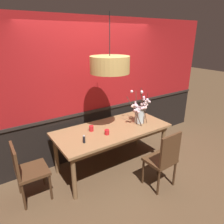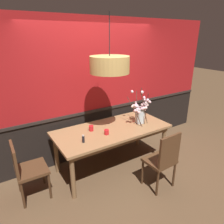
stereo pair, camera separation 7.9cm
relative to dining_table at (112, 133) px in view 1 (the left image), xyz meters
The scene contains 12 objects.
ground_plane 0.69m from the dining_table, ahead, with size 24.00×24.00×0.00m, color brown.
back_wall 0.88m from the dining_table, 90.00° to the left, with size 5.66×0.14×2.61m.
dining_table is the anchor object (origin of this frame).
chair_far_side_left 0.90m from the dining_table, 106.89° to the left, with size 0.45×0.45×0.93m.
chair_near_side_right 0.98m from the dining_table, 68.90° to the right, with size 0.45×0.40×0.97m.
chair_far_side_right 0.93m from the dining_table, 69.43° to the left, with size 0.46×0.45×0.93m.
chair_head_west_end 1.47m from the dining_table, behind, with size 0.44×0.46×0.91m.
vase_with_blossoms 0.63m from the dining_table, ahead, with size 0.47×0.31×0.67m.
candle_holder_nearer_center 0.39m from the dining_table, 162.28° to the left, with size 0.08×0.08×0.09m.
candle_holder_nearer_edge 0.28m from the dining_table, 143.57° to the right, with size 0.08×0.08×0.08m.
condiment_bottle 0.67m from the dining_table, 163.57° to the right, with size 0.04×0.04×0.12m.
pendant_lamp 1.19m from the dining_table, 141.43° to the right, with size 0.60×0.60×0.86m.
Camera 1 is at (-1.80, -2.69, 2.30)m, focal length 32.90 mm.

